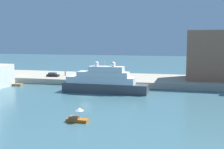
{
  "coord_description": "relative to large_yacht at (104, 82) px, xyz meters",
  "views": [
    {
      "loc": [
        23.8,
        -65.02,
        13.8
      ],
      "look_at": [
        5.17,
        6.0,
        5.06
      ],
      "focal_mm": 45.25,
      "sensor_mm": 36.0,
      "label": 1
    }
  ],
  "objects": [
    {
      "name": "mooring_bollard",
      "position": [
        -2.73,
        10.45,
        -0.76
      ],
      "size": [
        0.55,
        0.55,
        0.63
      ],
      "primitive_type": "cylinder",
      "color": "black",
      "rests_on": "quay_dock"
    },
    {
      "name": "work_barge",
      "position": [
        -30.43,
        4.28,
        -2.5
      ],
      "size": [
        5.66,
        1.77,
        0.67
      ],
      "primitive_type": "cube",
      "color": "olive",
      "rests_on": "ground"
    },
    {
      "name": "quay_dock",
      "position": [
        -2.61,
        20.47,
        -1.95
      ],
      "size": [
        110.0,
        22.73,
        1.75
      ],
      "primitive_type": "cube",
      "color": "#ADA38E",
      "rests_on": "ground"
    },
    {
      "name": "small_motorboat",
      "position": [
        3.45,
        -27.82,
        -1.99
      ],
      "size": [
        3.76,
        1.53,
        2.49
      ],
      "color": "#C66019",
      "rests_on": "ground"
    },
    {
      "name": "parked_car",
      "position": [
        -22.51,
        15.2,
        -0.5
      ],
      "size": [
        4.16,
        1.68,
        1.36
      ],
      "color": "black",
      "rests_on": "quay_dock"
    },
    {
      "name": "large_yacht",
      "position": [
        0.0,
        0.0,
        0.0
      ],
      "size": [
        23.11,
        4.36,
        9.8
      ],
      "color": "#4C4C51",
      "rests_on": "ground"
    },
    {
      "name": "ground",
      "position": [
        -2.61,
        -6.9,
        -2.83
      ],
      "size": [
        400.0,
        400.0,
        0.0
      ],
      "primitive_type": "plane",
      "color": "#3D6670"
    },
    {
      "name": "person_figure",
      "position": [
        -19.28,
        18.2,
        -0.27
      ],
      "size": [
        0.36,
        0.36,
        1.75
      ],
      "color": "#4C4C4C",
      "rests_on": "quay_dock"
    },
    {
      "name": "harbor_building",
      "position": [
        30.32,
        21.93,
        6.54
      ],
      "size": [
        17.87,
        14.67,
        15.24
      ],
      "primitive_type": "cube",
      "color": "#9E664C",
      "rests_on": "quay_dock"
    }
  ]
}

